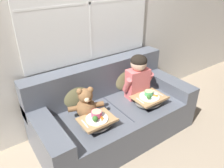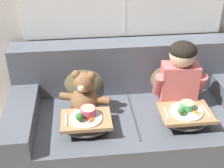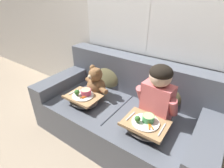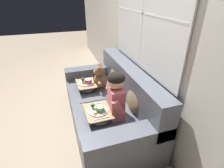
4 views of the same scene
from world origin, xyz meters
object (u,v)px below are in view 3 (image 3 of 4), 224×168
(lap_tray_child, at_px, (145,126))
(lap_tray_teddy, at_px, (83,99))
(teddy_bear, at_px, (96,84))
(throw_pillow_behind_child, at_px, (166,91))
(throw_pillow_behind_teddy, at_px, (109,73))
(child_figure, at_px, (158,91))
(couch, at_px, (124,112))

(lap_tray_child, height_order, lap_tray_teddy, lap_tray_teddy)
(teddy_bear, bearing_deg, throw_pillow_behind_child, 19.28)
(throw_pillow_behind_teddy, height_order, child_figure, child_figure)
(throw_pillow_behind_child, height_order, lap_tray_teddy, throw_pillow_behind_child)
(child_figure, distance_m, lap_tray_teddy, 0.81)
(throw_pillow_behind_teddy, relative_size, teddy_bear, 0.96)
(throw_pillow_behind_teddy, relative_size, lap_tray_child, 1.00)
(throw_pillow_behind_child, bearing_deg, couch, -149.65)
(child_figure, xyz_separation_m, teddy_bear, (-0.74, -0.00, -0.16))
(lap_tray_teddy, bearing_deg, throw_pillow_behind_teddy, 90.04)
(child_figure, bearing_deg, throw_pillow_behind_teddy, 160.95)
(teddy_bear, relative_size, lap_tray_child, 1.03)
(throw_pillow_behind_child, distance_m, teddy_bear, 0.79)
(teddy_bear, height_order, lap_tray_teddy, teddy_bear)
(lap_tray_child, bearing_deg, throw_pillow_behind_teddy, 147.06)
(teddy_bear, xyz_separation_m, lap_tray_child, (0.74, -0.22, -0.10))
(child_figure, bearing_deg, lap_tray_child, -89.99)
(child_figure, xyz_separation_m, lap_tray_child, (0.00, -0.22, -0.25))
(couch, xyz_separation_m, throw_pillow_behind_teddy, (-0.37, 0.22, 0.30))
(couch, relative_size, lap_tray_teddy, 5.30)
(throw_pillow_behind_teddy, bearing_deg, child_figure, -19.05)
(child_figure, xyz_separation_m, lap_tray_teddy, (-0.74, -0.22, -0.25))
(lap_tray_child, bearing_deg, lap_tray_teddy, 179.93)
(throw_pillow_behind_teddy, distance_m, lap_tray_child, 0.89)
(couch, height_order, child_figure, child_figure)
(teddy_bear, distance_m, lap_tray_teddy, 0.24)
(throw_pillow_behind_teddy, distance_m, teddy_bear, 0.26)
(throw_pillow_behind_child, height_order, child_figure, child_figure)
(throw_pillow_behind_teddy, bearing_deg, couch, -30.35)
(couch, height_order, throw_pillow_behind_teddy, couch)
(throw_pillow_behind_child, xyz_separation_m, teddy_bear, (-0.74, -0.26, -0.03))
(couch, distance_m, teddy_bear, 0.46)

